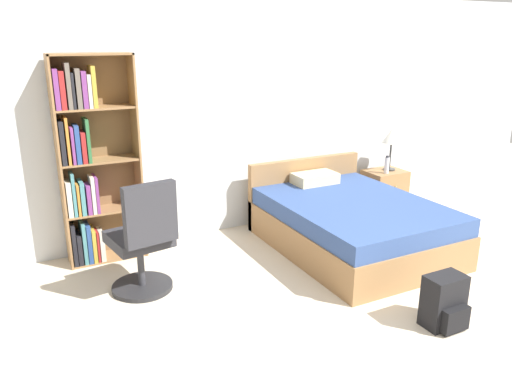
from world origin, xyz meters
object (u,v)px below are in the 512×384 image
bed (349,223)px  office_chair (143,242)px  table_lamp (392,137)px  backpack_black (445,303)px  water_bottle (387,165)px  nightstand (384,190)px  bookshelf (88,163)px

bed → office_chair: (-2.18, -0.02, 0.21)m
bed → office_chair: bearing=-179.5°
bed → table_lamp: table_lamp is taller
bed → backpack_black: bed is taller
office_chair → water_bottle: (3.25, 0.70, 0.14)m
table_lamp → office_chair: bearing=-166.6°
nightstand → office_chair: bearing=-166.5°
bookshelf → office_chair: bookshelf is taller
backpack_black → nightstand: bearing=58.8°
office_chair → nightstand: size_ratio=2.02×
bed → water_bottle: bed is taller
table_lamp → water_bottle: 0.36m
water_bottle → office_chair: bearing=-167.9°
bookshelf → nightstand: (3.58, -0.10, -0.74)m
backpack_black → bookshelf: bearing=131.4°
water_bottle → backpack_black: water_bottle is taller
nightstand → table_lamp: table_lamp is taller
nightstand → backpack_black: size_ratio=1.24×
bookshelf → backpack_black: bearing=-48.6°
nightstand → table_lamp: size_ratio=0.96×
office_chair → table_lamp: bearing=13.4°
nightstand → bed: bearing=-145.8°
water_bottle → backpack_black: size_ratio=0.54×
office_chair → water_bottle: size_ratio=4.65×
bed → office_chair: 2.19m
nightstand → water_bottle: 0.38m
table_lamp → backpack_black: size_ratio=1.29×
office_chair → bookshelf: bearing=105.8°
bookshelf → nightstand: 3.66m
table_lamp → water_bottle: (-0.14, -0.11, -0.32)m
bed → office_chair: office_chair is taller
bed → nightstand: size_ratio=3.80×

